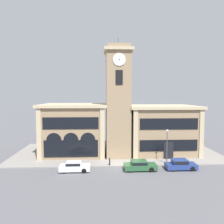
# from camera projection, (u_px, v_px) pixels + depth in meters

# --- Properties ---
(ground_plane) EXTENTS (300.00, 300.00, 0.00)m
(ground_plane) POSITION_uv_depth(u_px,v_px,m) (121.00, 167.00, 30.72)
(ground_plane) COLOR #56565B
(sidewalk_kerb) EXTENTS (34.67, 14.97, 0.15)m
(sidewalk_kerb) POSITION_uv_depth(u_px,v_px,m) (117.00, 153.00, 38.17)
(sidewalk_kerb) COLOR gray
(sidewalk_kerb) RESTS_ON ground_plane
(clock_tower) EXTENTS (4.53, 4.53, 19.12)m
(clock_tower) POSITION_uv_depth(u_px,v_px,m) (118.00, 102.00, 35.06)
(clock_tower) COLOR #937A5B
(clock_tower) RESTS_ON ground_plane
(town_hall_left_wing) EXTENTS (10.97, 10.55, 8.58)m
(town_hall_left_wing) POSITION_uv_depth(u_px,v_px,m) (75.00, 128.00, 38.00)
(town_hall_left_wing) COLOR #937A5B
(town_hall_left_wing) RESTS_ON ground_plane
(town_hall_right_wing) EXTENTS (11.82, 10.55, 8.30)m
(town_hall_right_wing) POSITION_uv_depth(u_px,v_px,m) (160.00, 129.00, 38.78)
(town_hall_right_wing) COLOR #937A5B
(town_hall_right_wing) RESTS_ON ground_plane
(parked_car_near) EXTENTS (4.06, 1.75, 1.31)m
(parked_car_near) POSITION_uv_depth(u_px,v_px,m) (75.00, 166.00, 28.84)
(parked_car_near) COLOR silver
(parked_car_near) RESTS_ON ground_plane
(parked_car_mid) EXTENTS (4.33, 1.88, 1.31)m
(parked_car_mid) POSITION_uv_depth(u_px,v_px,m) (140.00, 165.00, 29.28)
(parked_car_mid) COLOR #285633
(parked_car_mid) RESTS_ON ground_plane
(parked_car_far) EXTENTS (4.12, 1.77, 1.40)m
(parked_car_far) POSITION_uv_depth(u_px,v_px,m) (180.00, 164.00, 29.56)
(parked_car_far) COLOR navy
(parked_car_far) RESTS_ON ground_plane
(street_lamp) EXTENTS (0.36, 0.36, 5.00)m
(street_lamp) POSITION_uv_depth(u_px,v_px,m) (167.00, 141.00, 31.47)
(street_lamp) COLOR #4C4C51
(street_lamp) RESTS_ON sidewalk_kerb
(bollard) EXTENTS (0.18, 0.18, 1.06)m
(bollard) POSITION_uv_depth(u_px,v_px,m) (110.00, 162.00, 30.89)
(bollard) COLOR black
(bollard) RESTS_ON sidewalk_kerb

